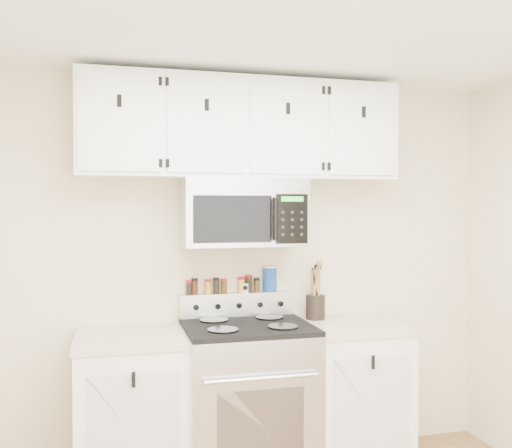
{
  "coord_description": "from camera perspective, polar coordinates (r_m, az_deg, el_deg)",
  "views": [
    {
      "loc": [
        -0.8,
        -1.92,
        1.65
      ],
      "look_at": [
        0.06,
        1.45,
        1.56
      ],
      "focal_mm": 40.0,
      "sensor_mm": 36.0,
      "label": 1
    }
  ],
  "objects": [
    {
      "name": "back_wall",
      "position": [
        3.77,
        -1.99,
        -4.56
      ],
      "size": [
        3.5,
        0.01,
        2.5
      ],
      "primitive_type": "cube",
      "color": "beige",
      "rests_on": "floor"
    },
    {
      "name": "range",
      "position": [
        3.63,
        -0.86,
        -17.15
      ],
      "size": [
        0.76,
        0.65,
        1.1
      ],
      "color": "#B7B7BA",
      "rests_on": "floor"
    },
    {
      "name": "base_cabinet_left",
      "position": [
        3.58,
        -12.32,
        -17.93
      ],
      "size": [
        0.64,
        0.62,
        0.92
      ],
      "color": "white",
      "rests_on": "floor"
    },
    {
      "name": "base_cabinet_right",
      "position": [
        3.87,
        9.46,
        -16.37
      ],
      "size": [
        0.64,
        0.62,
        0.92
      ],
      "color": "white",
      "rests_on": "floor"
    },
    {
      "name": "microwave",
      "position": [
        3.57,
        -1.33,
        1.19
      ],
      "size": [
        0.76,
        0.44,
        0.42
      ],
      "color": "#9E9EA3",
      "rests_on": "back_wall"
    },
    {
      "name": "upper_cabinets",
      "position": [
        3.63,
        -1.44,
        9.45
      ],
      "size": [
        2.0,
        0.35,
        0.62
      ],
      "color": "white",
      "rests_on": "back_wall"
    },
    {
      "name": "utensil_crock",
      "position": [
        3.83,
        5.96,
        -8.07
      ],
      "size": [
        0.13,
        0.13,
        0.37
      ],
      "color": "black",
      "rests_on": "base_cabinet_right"
    },
    {
      "name": "kitchen_timer",
      "position": [
        3.76,
        -1.15,
        -6.41
      ],
      "size": [
        0.06,
        0.06,
        0.06
      ],
      "primitive_type": "cube",
      "rotation": [
        0.0,
        0.0,
        -0.38
      ],
      "color": "white",
      "rests_on": "range"
    },
    {
      "name": "salt_canister",
      "position": [
        3.8,
        1.4,
        -5.5
      ],
      "size": [
        0.09,
        0.09,
        0.17
      ],
      "color": "#154595",
      "rests_on": "range"
    },
    {
      "name": "spice_jar_0",
      "position": [
        3.7,
        -6.72,
        -6.32
      ],
      "size": [
        0.04,
        0.04,
        0.09
      ],
      "color": "black",
      "rests_on": "range"
    },
    {
      "name": "spice_jar_1",
      "position": [
        3.7,
        -6.15,
        -6.21
      ],
      "size": [
        0.04,
        0.04,
        0.1
      ],
      "color": "#391B0D",
      "rests_on": "range"
    },
    {
      "name": "spice_jar_2",
      "position": [
        3.71,
        -4.83,
        -6.25
      ],
      "size": [
        0.04,
        0.04,
        0.09
      ],
      "color": "gold",
      "rests_on": "range"
    },
    {
      "name": "spice_jar_3",
      "position": [
        3.72,
        -4.0,
        -6.16
      ],
      "size": [
        0.04,
        0.04,
        0.1
      ],
      "color": "black",
      "rests_on": "range"
    },
    {
      "name": "spice_jar_4",
      "position": [
        3.73,
        -3.22,
        -6.21
      ],
      "size": [
        0.04,
        0.04,
        0.09
      ],
      "color": "#3E2D0F",
      "rests_on": "range"
    },
    {
      "name": "spice_jar_5",
      "position": [
        3.76,
        -1.47,
        -6.1
      ],
      "size": [
        0.04,
        0.04,
        0.1
      ],
      "color": "gold",
      "rests_on": "range"
    },
    {
      "name": "spice_jar_6",
      "position": [
        3.77,
        -0.73,
        -5.98
      ],
      "size": [
        0.04,
        0.04,
        0.11
      ],
      "color": "black",
      "rests_on": "range"
    },
    {
      "name": "spice_jar_7",
      "position": [
        3.78,
        0.09,
        -6.11
      ],
      "size": [
        0.04,
        0.04,
        0.09
      ],
      "color": "#432F10",
      "rests_on": "range"
    },
    {
      "name": "spice_jar_8",
      "position": [
        3.8,
        1.19,
        -6.1
      ],
      "size": [
        0.04,
        0.04,
        0.09
      ],
      "color": "yellow",
      "rests_on": "range"
    }
  ]
}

